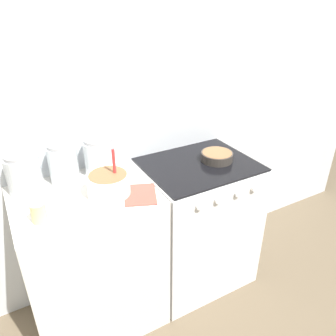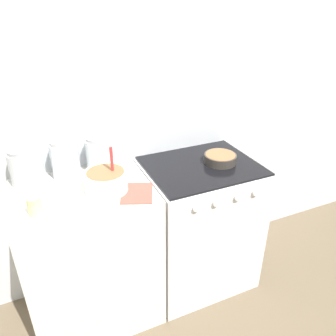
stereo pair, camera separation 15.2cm
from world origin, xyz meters
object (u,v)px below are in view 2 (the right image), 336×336
object	(u,v)px
storage_jar_left	(27,169)
tin_can	(35,206)
mixing_bowl	(106,180)
storage_jar_right	(102,156)
stove	(198,225)
baking_pan	(220,158)
storage_jar_middle	(66,162)

from	to	relation	value
storage_jar_left	tin_can	world-z (taller)	storage_jar_left
mixing_bowl	storage_jar_right	distance (m)	0.25
stove	mixing_bowl	world-z (taller)	mixing_bowl
baking_pan	storage_jar_left	bearing A→B (deg)	169.97
storage_jar_left	storage_jar_middle	bearing A→B (deg)	0.00
mixing_bowl	baking_pan	xyz separation A→B (m)	(0.74, 0.05, -0.04)
storage_jar_left	stove	bearing A→B (deg)	-10.39
stove	baking_pan	bearing A→B (deg)	-7.08
mixing_bowl	storage_jar_right	bearing A→B (deg)	81.07
storage_jar_middle	storage_jar_right	distance (m)	0.21
storage_jar_middle	mixing_bowl	bearing A→B (deg)	-55.39
stove	baking_pan	xyz separation A→B (m)	(0.12, -0.02, 0.49)
storage_jar_middle	tin_can	world-z (taller)	storage_jar_middle
stove	baking_pan	world-z (taller)	baking_pan
storage_jar_right	storage_jar_left	bearing A→B (deg)	-180.00
stove	storage_jar_middle	distance (m)	0.98
mixing_bowl	storage_jar_left	xyz separation A→B (m)	(-0.38, 0.24, 0.03)
storage_jar_middle	storage_jar_right	xyz separation A→B (m)	(0.21, 0.00, -0.01)
stove	tin_can	bearing A→B (deg)	-172.33
mixing_bowl	tin_can	distance (m)	0.37
storage_jar_middle	storage_jar_left	bearing A→B (deg)	180.00
baking_pan	tin_can	size ratio (longest dim) A/B	2.09
storage_jar_left	storage_jar_right	distance (m)	0.42
mixing_bowl	storage_jar_right	world-z (taller)	mixing_bowl
stove	tin_can	distance (m)	1.12
mixing_bowl	storage_jar_right	size ratio (longest dim) A/B	1.14
stove	storage_jar_middle	xyz separation A→B (m)	(-0.79, 0.18, 0.56)
baking_pan	storage_jar_middle	xyz separation A→B (m)	(-0.91, 0.20, 0.07)
stove	mixing_bowl	xyz separation A→B (m)	(-0.62, -0.06, 0.53)
tin_can	mixing_bowl	bearing A→B (deg)	10.77
baking_pan	storage_jar_left	world-z (taller)	storage_jar_left
stove	mixing_bowl	bearing A→B (deg)	-174.19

